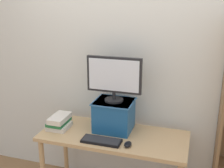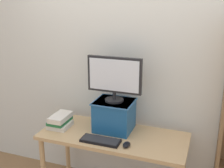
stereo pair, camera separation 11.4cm
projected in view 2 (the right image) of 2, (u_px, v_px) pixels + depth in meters
name	position (u px, v px, depth m)	size (l,w,h in m)	color
back_wall	(127.00, 71.00, 2.94)	(7.00, 0.08, 2.60)	silver
desk	(113.00, 143.00, 2.75)	(1.42, 0.60, 0.76)	tan
riser_box	(114.00, 115.00, 2.78)	(0.38, 0.34, 0.30)	#195189
computer_monitor	(114.00, 77.00, 2.67)	(0.54, 0.18, 0.44)	black
keyboard	(101.00, 140.00, 2.58)	(0.37, 0.15, 0.02)	black
computer_mouse	(127.00, 145.00, 2.50)	(0.06, 0.10, 0.04)	black
book_stack	(60.00, 121.00, 2.87)	(0.20, 0.27, 0.13)	silver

